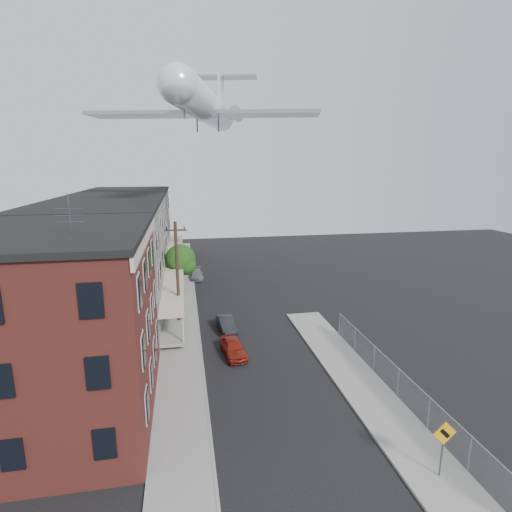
{
  "coord_description": "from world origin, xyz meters",
  "views": [
    {
      "loc": [
        -4.98,
        -14.18,
        13.35
      ],
      "look_at": [
        -0.82,
        8.39,
        8.13
      ],
      "focal_mm": 28.0,
      "sensor_mm": 36.0,
      "label": 1
    }
  ],
  "objects": [
    {
      "name": "sidewalk_right",
      "position": [
        5.5,
        6.0,
        0.06
      ],
      "size": [
        3.0,
        26.0,
        0.12
      ],
      "primitive_type": "cube",
      "color": "gray",
      "rests_on": "ground"
    },
    {
      "name": "row_house_e",
      "position": [
        -11.96,
        44.5,
        5.13
      ],
      "size": [
        11.98,
        7.0,
        10.3
      ],
      "color": "#5E5E5C",
      "rests_on": "ground"
    },
    {
      "name": "sidewalk_left",
      "position": [
        -5.5,
        24.0,
        0.06
      ],
      "size": [
        3.0,
        62.0,
        0.12
      ],
      "primitive_type": "cube",
      "color": "gray",
      "rests_on": "ground"
    },
    {
      "name": "airplane",
      "position": [
        -2.14,
        28.65,
        19.17
      ],
      "size": [
        22.53,
        25.75,
        7.42
      ],
      "color": "white",
      "rests_on": "ground"
    },
    {
      "name": "car_mid",
      "position": [
        -1.8,
        16.61,
        0.57
      ],
      "size": [
        1.55,
        3.54,
        1.13
      ],
      "primitive_type": "imported",
      "rotation": [
        0.0,
        0.0,
        0.1
      ],
      "color": "black",
      "rests_on": "ground"
    },
    {
      "name": "corner_building",
      "position": [
        -12.0,
        7.0,
        5.16
      ],
      "size": [
        10.31,
        12.3,
        12.15
      ],
      "color": "#341610",
      "rests_on": "ground"
    },
    {
      "name": "row_house_d",
      "position": [
        -11.96,
        37.5,
        5.13
      ],
      "size": [
        11.98,
        7.0,
        10.3
      ],
      "color": "gray",
      "rests_on": "ground"
    },
    {
      "name": "street_tree",
      "position": [
        -5.27,
        27.92,
        3.45
      ],
      "size": [
        3.22,
        3.2,
        5.2
      ],
      "color": "black",
      "rests_on": "ground"
    },
    {
      "name": "car_far",
      "position": [
        -3.6,
        32.81,
        0.55
      ],
      "size": [
        1.54,
        3.76,
        1.09
      ],
      "primitive_type": "imported",
      "rotation": [
        0.0,
        0.0,
        -0.0
      ],
      "color": "slate",
      "rests_on": "ground"
    },
    {
      "name": "curb_right",
      "position": [
        4.05,
        6.0,
        0.07
      ],
      "size": [
        0.15,
        26.0,
        0.14
      ],
      "primitive_type": "cube",
      "color": "gray",
      "rests_on": "ground"
    },
    {
      "name": "row_house_c",
      "position": [
        -11.96,
        30.5,
        5.13
      ],
      "size": [
        11.98,
        7.0,
        10.3
      ],
      "color": "#5E5E5C",
      "rests_on": "ground"
    },
    {
      "name": "row_house_a",
      "position": [
        -11.96,
        16.5,
        5.13
      ],
      "size": [
        11.98,
        7.0,
        10.3
      ],
      "color": "#5E5E5C",
      "rests_on": "ground"
    },
    {
      "name": "car_near",
      "position": [
        -1.8,
        12.11,
        0.62
      ],
      "size": [
        1.88,
        3.77,
        1.23
      ],
      "primitive_type": "imported",
      "rotation": [
        0.0,
        0.0,
        0.12
      ],
      "color": "maroon",
      "rests_on": "ground"
    },
    {
      "name": "utility_pole",
      "position": [
        -5.6,
        18.0,
        4.67
      ],
      "size": [
        1.8,
        0.26,
        9.0
      ],
      "color": "black",
      "rests_on": "ground"
    },
    {
      "name": "ground",
      "position": [
        0.0,
        0.0,
        0.0
      ],
      "size": [
        120.0,
        120.0,
        0.0
      ],
      "primitive_type": "plane",
      "color": "black",
      "rests_on": "ground"
    },
    {
      "name": "row_house_b",
      "position": [
        -11.96,
        23.5,
        5.13
      ],
      "size": [
        11.98,
        7.0,
        10.3
      ],
      "color": "gray",
      "rests_on": "ground"
    },
    {
      "name": "chainlink_fence",
      "position": [
        7.0,
        5.0,
        1.0
      ],
      "size": [
        0.06,
        18.06,
        1.9
      ],
      "color": "gray",
      "rests_on": "ground"
    },
    {
      "name": "curb_left",
      "position": [
        -4.05,
        24.0,
        0.07
      ],
      "size": [
        0.15,
        62.0,
        0.14
      ],
      "primitive_type": "cube",
      "color": "gray",
      "rests_on": "ground"
    },
    {
      "name": "warning_sign",
      "position": [
        5.6,
        -1.03,
        1.88
      ],
      "size": [
        1.1,
        0.11,
        2.8
      ],
      "color": "#515156",
      "rests_on": "ground"
    }
  ]
}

